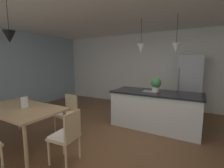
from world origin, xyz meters
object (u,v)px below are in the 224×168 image
kitchen_island (155,109)px  refrigerator (190,85)px  dining_table (20,111)px  potted_plant_on_island (156,84)px  chair_kitchen_end (66,135)px  vase_on_dining_table (25,102)px  chair_far_right (67,112)px

kitchen_island → refrigerator: size_ratio=1.16×
dining_table → potted_plant_on_island: potted_plant_on_island is taller
dining_table → chair_kitchen_end: size_ratio=1.97×
potted_plant_on_island → kitchen_island: bearing=0.0°
dining_table → vase_on_dining_table: (0.06, 0.06, 0.17)m
kitchen_island → refrigerator: bearing=67.8°
chair_far_right → kitchen_island: (1.70, 1.31, -0.01)m
kitchen_island → potted_plant_on_island: potted_plant_on_island is taller
chair_far_right → kitchen_island: size_ratio=0.41×
refrigerator → potted_plant_on_island: bearing=-112.3°
dining_table → kitchen_island: 3.01m
dining_table → chair_far_right: size_ratio=1.97×
refrigerator → vase_on_dining_table: (-2.69, -3.72, -0.07)m
refrigerator → potted_plant_on_island: refrigerator is taller
dining_table → chair_kitchen_end: bearing=0.2°
chair_kitchen_end → refrigerator: refrigerator is taller
dining_table → chair_far_right: (0.39, 0.85, -0.21)m
kitchen_island → vase_on_dining_table: bearing=-134.0°
refrigerator → chair_far_right: bearing=-128.8°
vase_on_dining_table → kitchen_island: bearing=46.0°
chair_far_right → vase_on_dining_table: 0.93m
chair_far_right → vase_on_dining_table: size_ratio=4.27×
refrigerator → vase_on_dining_table: 4.59m
chair_far_right → potted_plant_on_island: size_ratio=2.47×
kitchen_island → vase_on_dining_table: (-2.03, -2.10, 0.39)m
dining_table → chair_kitchen_end: 1.24m
chair_kitchen_end → refrigerator: (1.52, 3.78, 0.45)m
dining_table → chair_far_right: chair_far_right is taller
potted_plant_on_island → dining_table: bearing=-134.0°
dining_table → kitchen_island: (2.09, 2.16, -0.22)m
chair_kitchen_end → potted_plant_on_island: 2.40m
refrigerator → kitchen_island: bearing=-112.2°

